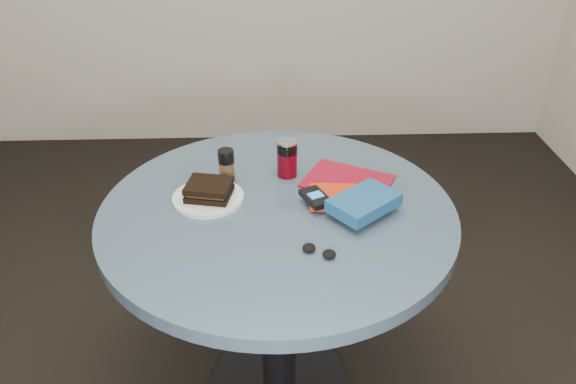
{
  "coord_description": "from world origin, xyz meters",
  "views": [
    {
      "loc": [
        -0.02,
        -1.32,
        1.61
      ],
      "look_at": [
        0.03,
        0.0,
        0.8
      ],
      "focal_mm": 35.0,
      "sensor_mm": 36.0,
      "label": 1
    }
  ],
  "objects_px": {
    "table": "(278,253)",
    "headphones": "(319,251)",
    "sandwich": "(209,190)",
    "pepper_grinder": "(227,166)",
    "soda_can": "(287,158)",
    "magazine": "(348,181)",
    "novel": "(364,203)",
    "mp3_player": "(316,198)",
    "red_book": "(344,197)",
    "plate": "(208,198)"
  },
  "relations": [
    {
      "from": "plate",
      "to": "soda_can",
      "type": "bearing_deg",
      "value": 30.19
    },
    {
      "from": "headphones",
      "to": "mp3_player",
      "type": "bearing_deg",
      "value": 87.77
    },
    {
      "from": "sandwich",
      "to": "soda_can",
      "type": "distance_m",
      "value": 0.27
    },
    {
      "from": "soda_can",
      "to": "magazine",
      "type": "height_order",
      "value": "soda_can"
    },
    {
      "from": "table",
      "to": "pepper_grinder",
      "type": "height_order",
      "value": "pepper_grinder"
    },
    {
      "from": "soda_can",
      "to": "pepper_grinder",
      "type": "distance_m",
      "value": 0.19
    },
    {
      "from": "table",
      "to": "magazine",
      "type": "distance_m",
      "value": 0.3
    },
    {
      "from": "plate",
      "to": "headphones",
      "type": "distance_m",
      "value": 0.4
    },
    {
      "from": "sandwich",
      "to": "mp3_player",
      "type": "bearing_deg",
      "value": -8.61
    },
    {
      "from": "sandwich",
      "to": "mp3_player",
      "type": "relative_size",
      "value": 1.22
    },
    {
      "from": "pepper_grinder",
      "to": "plate",
      "type": "bearing_deg",
      "value": -117.58
    },
    {
      "from": "mp3_player",
      "to": "headphones",
      "type": "distance_m",
      "value": 0.22
    },
    {
      "from": "sandwich",
      "to": "headphones",
      "type": "xyz_separation_m",
      "value": [
        0.29,
        -0.26,
        -0.03
      ]
    },
    {
      "from": "mp3_player",
      "to": "table",
      "type": "bearing_deg",
      "value": -179.39
    },
    {
      "from": "headphones",
      "to": "sandwich",
      "type": "bearing_deg",
      "value": 137.92
    },
    {
      "from": "table",
      "to": "headphones",
      "type": "relative_size",
      "value": 10.65
    },
    {
      "from": "red_book",
      "to": "plate",
      "type": "bearing_deg",
      "value": -178.95
    },
    {
      "from": "plate",
      "to": "magazine",
      "type": "distance_m",
      "value": 0.42
    },
    {
      "from": "soda_can",
      "to": "novel",
      "type": "xyz_separation_m",
      "value": [
        0.2,
        -0.23,
        -0.02
      ]
    },
    {
      "from": "red_book",
      "to": "mp3_player",
      "type": "bearing_deg",
      "value": -159.56
    },
    {
      "from": "table",
      "to": "red_book",
      "type": "xyz_separation_m",
      "value": [
        0.19,
        0.03,
        0.18
      ]
    },
    {
      "from": "magazine",
      "to": "pepper_grinder",
      "type": "bearing_deg",
      "value": -153.63
    },
    {
      "from": "plate",
      "to": "pepper_grinder",
      "type": "bearing_deg",
      "value": 62.42
    },
    {
      "from": "pepper_grinder",
      "to": "red_book",
      "type": "relative_size",
      "value": 0.56
    },
    {
      "from": "pepper_grinder",
      "to": "magazine",
      "type": "height_order",
      "value": "pepper_grinder"
    },
    {
      "from": "plate",
      "to": "soda_can",
      "type": "distance_m",
      "value": 0.27
    },
    {
      "from": "plate",
      "to": "red_book",
      "type": "bearing_deg",
      "value": -3.22
    },
    {
      "from": "magazine",
      "to": "novel",
      "type": "height_order",
      "value": "novel"
    },
    {
      "from": "sandwich",
      "to": "red_book",
      "type": "relative_size",
      "value": 0.72
    },
    {
      "from": "table",
      "to": "sandwich",
      "type": "distance_m",
      "value": 0.28
    },
    {
      "from": "table",
      "to": "headphones",
      "type": "xyz_separation_m",
      "value": [
        0.1,
        -0.22,
        0.17
      ]
    },
    {
      "from": "table",
      "to": "plate",
      "type": "height_order",
      "value": "plate"
    },
    {
      "from": "pepper_grinder",
      "to": "mp3_player",
      "type": "height_order",
      "value": "pepper_grinder"
    },
    {
      "from": "red_book",
      "to": "magazine",
      "type": "bearing_deg",
      "value": 81.46
    },
    {
      "from": "mp3_player",
      "to": "plate",
      "type": "bearing_deg",
      "value": 171.4
    },
    {
      "from": "sandwich",
      "to": "soda_can",
      "type": "height_order",
      "value": "soda_can"
    },
    {
      "from": "sandwich",
      "to": "magazine",
      "type": "height_order",
      "value": "sandwich"
    },
    {
      "from": "sandwich",
      "to": "novel",
      "type": "relative_size",
      "value": 0.76
    },
    {
      "from": "table",
      "to": "pepper_grinder",
      "type": "relative_size",
      "value": 9.18
    },
    {
      "from": "plate",
      "to": "novel",
      "type": "bearing_deg",
      "value": -11.93
    },
    {
      "from": "headphones",
      "to": "novel",
      "type": "bearing_deg",
      "value": 51.65
    },
    {
      "from": "sandwich",
      "to": "magazine",
      "type": "relative_size",
      "value": 0.56
    },
    {
      "from": "plate",
      "to": "sandwich",
      "type": "xyz_separation_m",
      "value": [
        0.0,
        -0.0,
        0.03
      ]
    },
    {
      "from": "sandwich",
      "to": "pepper_grinder",
      "type": "height_order",
      "value": "pepper_grinder"
    },
    {
      "from": "sandwich",
      "to": "soda_can",
      "type": "relative_size",
      "value": 1.21
    },
    {
      "from": "novel",
      "to": "headphones",
      "type": "bearing_deg",
      "value": -167.73
    },
    {
      "from": "soda_can",
      "to": "magazine",
      "type": "xyz_separation_m",
      "value": [
        0.18,
        -0.05,
        -0.06
      ]
    },
    {
      "from": "soda_can",
      "to": "mp3_player",
      "type": "xyz_separation_m",
      "value": [
        0.07,
        -0.18,
        -0.03
      ]
    },
    {
      "from": "plate",
      "to": "pepper_grinder",
      "type": "height_order",
      "value": "pepper_grinder"
    },
    {
      "from": "plate",
      "to": "pepper_grinder",
      "type": "xyz_separation_m",
      "value": [
        0.05,
        0.1,
        0.05
      ]
    }
  ]
}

